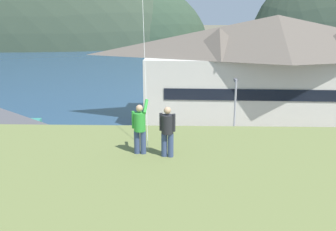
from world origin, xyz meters
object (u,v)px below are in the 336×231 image
(wharf_dock, at_px, (183,96))
(parked_car_corner_spot, at_px, (60,204))
(person_companion, at_px, (167,130))
(moored_boat_wharfside, at_px, (157,98))
(moored_boat_inner_slip, at_px, (159,93))
(harbor_lodge, at_px, (275,67))
(person_kite_flyer, at_px, (140,127))
(parking_light_pole, at_px, (235,111))
(moored_boat_outer_mooring, at_px, (208,94))
(parked_car_mid_row_near, at_px, (250,204))

(wharf_dock, bearing_deg, parked_car_corner_spot, -102.52)
(person_companion, bearing_deg, moored_boat_wharfside, 93.90)
(moored_boat_wharfside, xyz_separation_m, moored_boat_inner_slip, (0.09, 3.46, 0.00))
(harbor_lodge, distance_m, moored_boat_inner_slip, 17.90)
(moored_boat_wharfside, bearing_deg, parked_car_corner_spot, -97.40)
(person_kite_flyer, bearing_deg, person_companion, -15.77)
(wharf_dock, bearing_deg, parking_light_pole, -79.17)
(moored_boat_wharfside, bearing_deg, harbor_lodge, -32.18)
(parking_light_pole, height_order, person_kite_flyer, person_kite_flyer)
(person_companion, bearing_deg, parked_car_corner_spot, 130.91)
(moored_boat_inner_slip, bearing_deg, moored_boat_wharfside, -91.41)
(wharf_dock, distance_m, person_kite_flyer, 39.77)
(moored_boat_wharfside, bearing_deg, moored_boat_inner_slip, 88.59)
(moored_boat_outer_mooring, relative_size, parked_car_corner_spot, 1.48)
(harbor_lodge, relative_size, parked_car_mid_row_near, 6.57)
(parked_car_mid_row_near, bearing_deg, moored_boat_wharfside, 103.53)
(parked_car_corner_spot, distance_m, person_kite_flyer, 11.03)
(moored_boat_outer_mooring, xyz_separation_m, person_companion, (-4.17, -38.81, 7.02))
(wharf_dock, height_order, parked_car_mid_row_near, parked_car_mid_row_near)
(parked_car_corner_spot, height_order, parking_light_pole, parking_light_pole)
(harbor_lodge, distance_m, person_kite_flyer, 30.32)
(wharf_dock, distance_m, moored_boat_wharfside, 4.43)
(moored_boat_wharfside, xyz_separation_m, moored_boat_outer_mooring, (6.65, 2.40, 0.00))
(parked_car_corner_spot, bearing_deg, moored_boat_inner_slip, 83.23)
(harbor_lodge, xyz_separation_m, person_companion, (-10.29, -28.37, 1.83))
(parked_car_mid_row_near, relative_size, person_kite_flyer, 2.33)
(wharf_dock, distance_m, person_companion, 40.00)
(wharf_dock, bearing_deg, moored_boat_inner_slip, 170.09)
(person_kite_flyer, bearing_deg, parking_light_pole, 72.03)
(moored_boat_outer_mooring, bearing_deg, parked_car_corner_spot, -108.29)
(wharf_dock, relative_size, parked_car_mid_row_near, 2.44)
(moored_boat_inner_slip, distance_m, person_companion, 40.56)
(parked_car_mid_row_near, xyz_separation_m, person_companion, (-4.45, -7.59, 6.68))
(parking_light_pole, distance_m, person_kite_flyer, 19.33)
(moored_boat_wharfside, distance_m, parking_light_pole, 19.82)
(moored_boat_wharfside, height_order, person_kite_flyer, person_kite_flyer)
(harbor_lodge, distance_m, parked_car_mid_row_near, 22.12)
(moored_boat_inner_slip, relative_size, parked_car_corner_spot, 1.38)
(moored_boat_outer_mooring, distance_m, person_kite_flyer, 39.51)
(moored_boat_inner_slip, xyz_separation_m, parking_light_pole, (7.28, -21.62, 3.01))
(parked_car_mid_row_near, relative_size, person_companion, 2.48)
(moored_boat_outer_mooring, distance_m, person_companion, 39.66)
(parked_car_corner_spot, bearing_deg, parking_light_pole, 44.66)
(wharf_dock, relative_size, moored_boat_outer_mooring, 1.68)
(harbor_lodge, bearing_deg, wharf_dock, 130.80)
(moored_boat_inner_slip, height_order, person_kite_flyer, person_kite_flyer)
(moored_boat_wharfside, relative_size, person_companion, 3.69)
(harbor_lodge, relative_size, person_companion, 16.30)
(parking_light_pole, bearing_deg, person_kite_flyer, -107.97)
(moored_boat_inner_slip, height_order, parking_light_pole, parking_light_pole)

